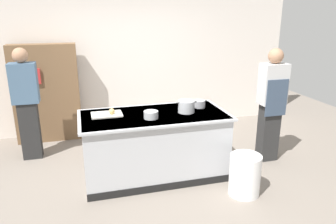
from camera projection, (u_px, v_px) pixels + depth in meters
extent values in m
plane|color=slate|center=(155.00, 174.00, 4.54)|extent=(10.00, 10.00, 0.00)
cube|color=silver|center=(128.00, 51.00, 6.02)|extent=(6.40, 0.12, 3.00)
cube|color=#B7BABF|center=(154.00, 145.00, 4.40)|extent=(1.90, 0.90, 0.90)
cube|color=#B7BABF|center=(154.00, 115.00, 4.27)|extent=(1.98, 0.98, 0.03)
cube|color=black|center=(163.00, 188.00, 4.11)|extent=(1.90, 0.01, 0.10)
cube|color=silver|center=(107.00, 114.00, 4.23)|extent=(0.40, 0.28, 0.02)
sphere|color=tan|center=(112.00, 111.00, 4.20)|extent=(0.08, 0.08, 0.08)
cylinder|color=#B7BABF|center=(186.00, 107.00, 4.33)|extent=(0.22, 0.22, 0.16)
cube|color=black|center=(177.00, 103.00, 4.28)|extent=(0.04, 0.02, 0.01)
cube|color=black|center=(195.00, 102.00, 4.34)|extent=(0.04, 0.02, 0.01)
cylinder|color=#99999E|center=(199.00, 104.00, 4.57)|extent=(0.18, 0.18, 0.10)
cube|color=black|center=(192.00, 102.00, 4.53)|extent=(0.04, 0.02, 0.01)
cube|color=black|center=(206.00, 101.00, 4.59)|extent=(0.04, 0.02, 0.01)
cylinder|color=#B7BABF|center=(151.00, 115.00, 4.09)|extent=(0.19, 0.19, 0.10)
cylinder|color=white|center=(245.00, 175.00, 3.99)|extent=(0.39, 0.39, 0.53)
cube|color=#2A2A2A|center=(268.00, 132.00, 4.89)|extent=(0.28, 0.20, 0.90)
cube|color=silver|center=(273.00, 84.00, 4.67)|extent=(0.38, 0.24, 0.60)
sphere|color=#A87A5B|center=(276.00, 56.00, 4.55)|extent=(0.22, 0.22, 0.22)
cube|color=#38475B|center=(277.00, 98.00, 4.61)|extent=(0.34, 0.02, 0.54)
cube|color=#252525|center=(30.00, 130.00, 4.95)|extent=(0.28, 0.20, 0.90)
cube|color=#44607B|center=(24.00, 83.00, 4.73)|extent=(0.38, 0.24, 0.60)
sphere|color=#A87A5B|center=(20.00, 55.00, 4.61)|extent=(0.22, 0.22, 0.22)
cube|color=brown|center=(47.00, 94.00, 5.56)|extent=(1.10, 0.28, 1.70)
cube|color=purple|center=(15.00, 75.00, 5.18)|extent=(0.06, 0.03, 0.33)
cube|color=green|center=(20.00, 77.00, 5.21)|extent=(0.07, 0.03, 0.27)
cube|color=teal|center=(25.00, 75.00, 5.23)|extent=(0.08, 0.03, 0.33)
cube|color=white|center=(31.00, 75.00, 5.25)|extent=(0.08, 0.03, 0.31)
cube|color=red|center=(38.00, 76.00, 5.28)|extent=(0.09, 0.03, 0.26)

